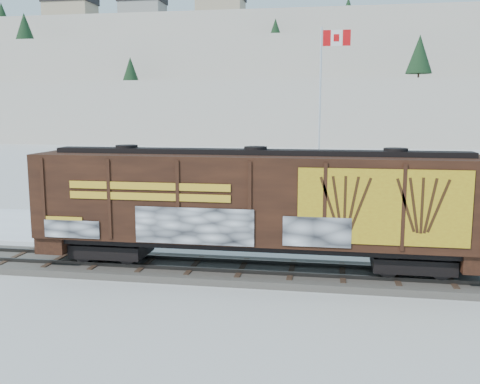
% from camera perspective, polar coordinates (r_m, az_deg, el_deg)
% --- Properties ---
extents(ground, '(500.00, 500.00, 0.00)m').
position_cam_1_polar(ground, '(22.33, -4.90, -8.49)').
color(ground, white).
rests_on(ground, ground).
extents(rail_track, '(50.00, 3.40, 0.43)m').
position_cam_1_polar(rail_track, '(22.29, -4.90, -8.13)').
color(rail_track, '#59544C').
rests_on(rail_track, ground).
extents(parking_strip, '(40.00, 8.00, 0.03)m').
position_cam_1_polar(parking_strip, '(29.40, -1.24, -4.21)').
color(parking_strip, white).
rests_on(parking_strip, ground).
extents(hillside, '(360.00, 110.00, 93.00)m').
position_cam_1_polar(hillside, '(160.71, 7.79, 11.44)').
color(hillside, white).
rests_on(hillside, ground).
extents(hopper_railcar, '(17.63, 3.06, 4.66)m').
position_cam_1_polar(hopper_railcar, '(21.13, 1.65, -1.04)').
color(hopper_railcar, black).
rests_on(hopper_railcar, rail_track).
extents(flagpole, '(2.30, 0.90, 11.86)m').
position_cam_1_polar(flagpole, '(35.78, 8.60, 5.13)').
color(flagpole, silver).
rests_on(flagpole, ground).
extents(car_silver, '(5.25, 3.53, 1.66)m').
position_cam_1_polar(car_silver, '(30.25, -12.27, -2.40)').
color(car_silver, '#ABAEB3').
rests_on(car_silver, parking_strip).
extents(car_white, '(4.53, 1.96, 1.45)m').
position_cam_1_polar(car_white, '(28.44, -3.96, -3.14)').
color(car_white, silver).
rests_on(car_white, parking_strip).
extents(car_dark, '(4.57, 3.16, 1.23)m').
position_cam_1_polar(car_dark, '(28.51, 10.10, -3.46)').
color(car_dark, black).
rests_on(car_dark, parking_strip).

